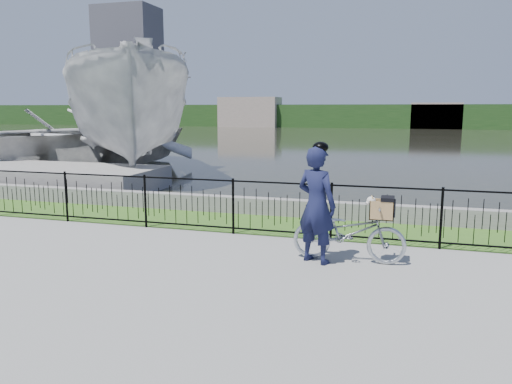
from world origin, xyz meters
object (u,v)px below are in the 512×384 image
(boat_near, at_px, (131,114))
(boat_far, at_px, (53,139))
(dock, at_px, (13,176))
(cyclist, at_px, (316,204))
(bicycle_rig, at_px, (350,232))

(boat_near, distance_m, boat_far, 4.32)
(boat_far, bearing_deg, boat_near, -8.14)
(dock, xyz_separation_m, cyclist, (10.94, -5.31, 0.64))
(bicycle_rig, distance_m, boat_near, 13.24)
(dock, bearing_deg, boat_far, 113.96)
(dock, relative_size, cyclist, 4.95)
(bicycle_rig, bearing_deg, boat_near, 135.76)
(cyclist, height_order, boat_far, boat_far)
(bicycle_rig, relative_size, boat_far, 0.13)
(cyclist, bearing_deg, boat_far, 142.60)
(dock, relative_size, boat_near, 0.82)
(dock, relative_size, bicycle_rig, 5.32)
(dock, distance_m, boat_far, 5.16)
(dock, height_order, boat_far, boat_far)
(boat_near, height_order, boat_far, boat_near)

